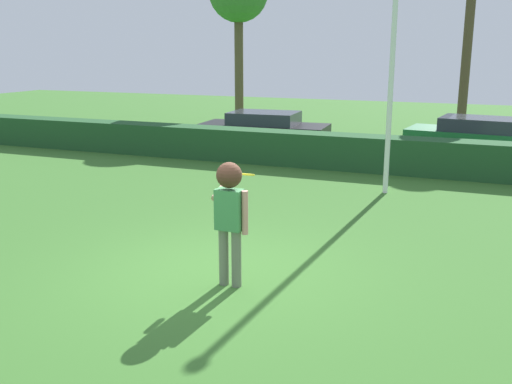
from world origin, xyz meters
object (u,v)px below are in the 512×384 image
(frisbee, at_px, (247,174))
(lamppost, at_px, (394,33))
(parked_car_green, at_px, (478,136))
(parked_car_black, at_px, (264,129))
(person, at_px, (230,207))

(frisbee, relative_size, lamppost, 0.03)
(lamppost, distance_m, parked_car_green, 6.50)
(lamppost, xyz_separation_m, parked_car_black, (-4.79, 4.53, -2.95))
(frisbee, height_order, parked_car_black, frisbee)
(person, xyz_separation_m, lamppost, (1.14, 6.35, 2.47))
(person, bearing_deg, lamppost, 79.81)
(person, height_order, parked_car_green, person)
(parked_car_black, height_order, parked_car_green, same)
(parked_car_green, bearing_deg, lamppost, -108.89)
(parked_car_black, relative_size, parked_car_green, 0.98)
(person, xyz_separation_m, frisbee, (0.02, 0.58, 0.35))
(frisbee, bearing_deg, lamppost, 79.02)
(parked_car_black, bearing_deg, parked_car_green, 8.11)
(parked_car_black, bearing_deg, lamppost, -43.42)
(lamppost, distance_m, parked_car_black, 7.22)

